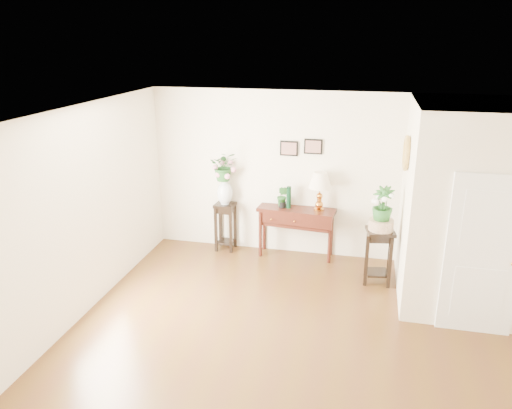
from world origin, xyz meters
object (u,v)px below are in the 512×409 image
(console_table, at_px, (296,232))
(table_lamp, at_px, (320,190))
(plant_stand_a, at_px, (226,227))
(plant_stand_b, at_px, (378,256))

(console_table, xyz_separation_m, table_lamp, (0.38, 0.00, 0.78))
(console_table, distance_m, plant_stand_a, 1.25)
(console_table, bearing_deg, plant_stand_a, -174.17)
(plant_stand_b, bearing_deg, plant_stand_a, 165.70)
(table_lamp, height_order, plant_stand_a, table_lamp)
(table_lamp, distance_m, plant_stand_a, 1.81)
(console_table, relative_size, plant_stand_b, 1.51)
(console_table, relative_size, plant_stand_a, 1.52)
(table_lamp, relative_size, plant_stand_b, 0.77)
(plant_stand_b, bearing_deg, table_lamp, 146.12)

